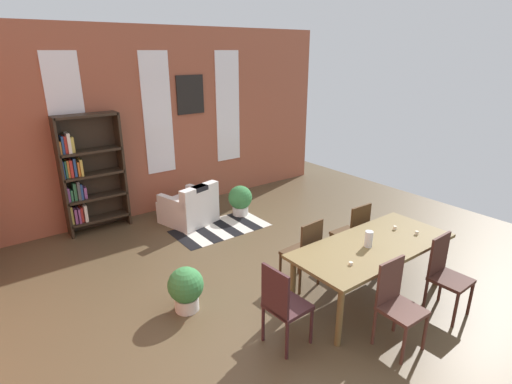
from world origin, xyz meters
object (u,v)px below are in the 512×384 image
armchair_white (190,208)px  potted_plant_corner (186,288)px  potted_plant_by_shelf (240,199)px  dining_chair_far_left (304,251)px  bookshelf_tall (88,175)px  dining_chair_head_left (283,304)px  dining_chair_near_right (446,273)px  dining_table (373,250)px  dining_chair_far_right (353,232)px  vase_on_table (369,239)px  dining_chair_near_left (397,302)px

armchair_white → potted_plant_corner: bearing=-119.0°
potted_plant_by_shelf → dining_chair_far_left: bearing=-106.2°
bookshelf_tall → dining_chair_head_left: bearing=-80.2°
dining_chair_near_right → potted_plant_corner: size_ratio=1.71×
bookshelf_tall → potted_plant_corner: 3.09m
dining_table → dining_chair_far_left: size_ratio=2.23×
dining_chair_far_right → potted_plant_corner: size_ratio=1.71×
dining_table → dining_chair_far_left: dining_chair_far_left is taller
dining_chair_far_right → bookshelf_tall: bookshelf_tall is taller
dining_table → bookshelf_tall: bearing=117.4°
dining_chair_far_right → armchair_white: (-1.15, 2.76, -0.23)m
vase_on_table → armchair_white: size_ratio=0.20×
dining_chair_far_left → potted_plant_corner: dining_chair_far_left is taller
dining_chair_head_left → potted_plant_by_shelf: bearing=62.1°
dining_chair_near_right → dining_chair_far_left: bearing=124.6°
dining_chair_head_left → dining_chair_near_right: size_ratio=1.00×
vase_on_table → dining_chair_far_left: (-0.37, 0.69, -0.33)m
dining_chair_far_left → dining_chair_far_right: same height
vase_on_table → dining_chair_near_right: size_ratio=0.21×
dining_table → dining_chair_head_left: (-1.43, -0.00, -0.16)m
dining_chair_far_left → dining_chair_far_right: (0.95, -0.00, 0.00)m
dining_chair_near_left → potted_plant_by_shelf: bearing=79.4°
dining_chair_near_left → dining_table: bearing=55.4°
dining_chair_near_right → armchair_white: 4.30m
dining_chair_far_left → dining_chair_head_left: 1.19m
dining_chair_near_left → potted_plant_corner: size_ratio=1.71×
vase_on_table → dining_chair_far_right: 0.96m
dining_chair_far_right → potted_plant_by_shelf: size_ratio=1.67×
armchair_white → potted_plant_corner: size_ratio=1.76×
dining_chair_far_right → vase_on_table: bearing=-130.0°
armchair_white → potted_plant_corner: (-1.27, -2.30, 0.02)m
dining_chair_head_left → dining_chair_near_right: 2.03m
dining_table → dining_chair_far_right: size_ratio=2.23×
dining_table → dining_chair_near_right: 0.85m
dining_chair_near_left → bookshelf_tall: size_ratio=0.48×
dining_chair_near_right → potted_plant_by_shelf: bearing=93.3°
dining_chair_far_left → potted_plant_corner: size_ratio=1.71×
dining_chair_head_left → dining_table: bearing=0.2°
bookshelf_tall → armchair_white: bearing=-25.7°
dining_chair_near_left → potted_plant_corner: bearing=128.7°
vase_on_table → armchair_white: vase_on_table is taller
vase_on_table → bookshelf_tall: size_ratio=0.10×
dining_table → dining_chair_head_left: 1.44m
armchair_white → potted_plant_by_shelf: armchair_white is taller
armchair_white → potted_plant_by_shelf: 0.97m
vase_on_table → bookshelf_tall: 4.64m
potted_plant_by_shelf → potted_plant_corner: 3.00m
dining_chair_head_left → dining_chair_near_left: size_ratio=1.00×
dining_chair_far_left → potted_plant_by_shelf: dining_chair_far_left is taller
potted_plant_corner → dining_chair_far_left: bearing=-17.4°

